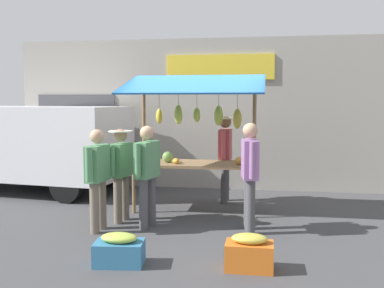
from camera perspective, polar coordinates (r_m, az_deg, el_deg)
name	(u,v)px	position (r m, az deg, el deg)	size (l,w,h in m)	color
ground_plane	(195,210)	(8.34, 0.34, -8.39)	(40.00, 40.00, 0.00)	#424244
street_backdrop	(207,114)	(10.28, 1.94, 3.81)	(9.00, 0.30, 3.40)	#9E998E
market_stall	(196,126)	(8.14, 0.49, 2.25)	(2.50, 1.46, 2.50)	olive
vendor_with_sunhat	(225,151)	(8.83, 4.24, -0.91)	(0.44, 0.72, 1.71)	#4C4C51
shopper_with_ponytail	(147,169)	(7.08, -5.71, -3.22)	(0.32, 0.68, 1.62)	#4C4C51
shopper_in_striped_shirt	(250,169)	(6.86, 7.37, -3.17)	(0.29, 0.70, 1.67)	#4C4C51
shopper_in_grey_tee	(98,173)	(7.00, -11.93, -3.66)	(0.25, 0.68, 1.57)	#726656
shopper_with_shopping_bag	(121,168)	(7.48, -9.03, -3.01)	(0.40, 0.67, 1.55)	#726656
parked_van	(20,141)	(10.69, -21.03, 0.41)	(4.58, 2.35, 1.88)	silver
produce_crate_near	(249,253)	(5.51, 7.31, -13.60)	(0.57, 0.36, 0.44)	#D1661E
produce_crate_side	(119,250)	(5.70, -9.25, -13.19)	(0.63, 0.45, 0.40)	teal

